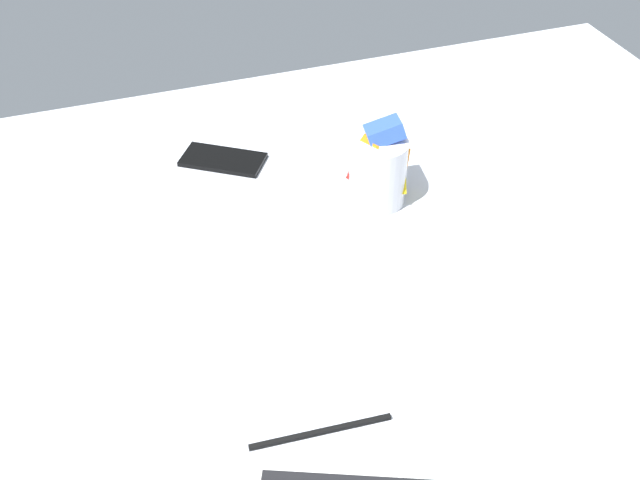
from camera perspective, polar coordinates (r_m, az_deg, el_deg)
name	(u,v)px	position (r cm, az deg, el deg)	size (l,w,h in cm)	color
bed_mattress	(308,380)	(107.27, -0.94, -10.46)	(180.00, 140.00, 18.00)	#B7BCC6
snack_cup	(379,167)	(119.20, 4.43, 5.45)	(10.15, 9.65, 14.27)	silver
cell_phone	(223,160)	(131.77, -7.29, 6.00)	(6.80, 14.00, 0.80)	black
charger_cable	(321,432)	(90.67, 0.07, -14.20)	(17.00, 0.60, 0.60)	black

